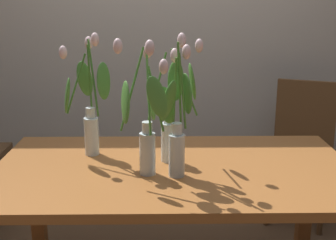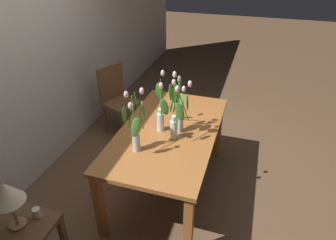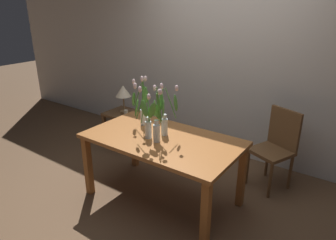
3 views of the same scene
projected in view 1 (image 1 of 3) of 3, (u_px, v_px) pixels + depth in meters
room_wall_rear at (169, 14)px, 3.26m from camera, size 9.00×0.10×2.70m
dining_table at (174, 185)px, 2.00m from camera, size 1.60×0.90×0.74m
tulip_vase_0 at (170, 122)px, 1.99m from camera, size 0.26×0.20×0.55m
tulip_vase_1 at (89, 110)px, 2.07m from camera, size 0.23×0.18×0.58m
tulip_vase_2 at (177, 124)px, 1.84m from camera, size 0.17×0.15×0.59m
tulip_vase_3 at (148, 127)px, 1.80m from camera, size 0.26×0.18×0.58m
dining_chair at (302, 142)px, 3.00m from camera, size 0.52×0.52×0.93m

